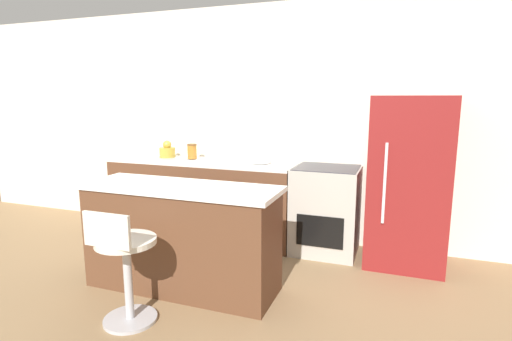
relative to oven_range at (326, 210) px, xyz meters
name	(u,v)px	position (x,y,z in m)	size (l,w,h in m)	color
ground_plane	(217,248)	(-1.10, -0.31, -0.45)	(14.00, 14.00, 0.00)	#8E704C
wall_back	(239,123)	(-1.10, 0.32, 0.85)	(8.00, 0.06, 2.60)	silver
back_counter	(203,198)	(-1.43, 0.00, 0.00)	(2.17, 0.58, 0.90)	brown
kitchen_island	(182,237)	(-0.98, -1.22, 0.00)	(1.66, 0.56, 0.89)	brown
oven_range	(326,210)	(0.00, 0.00, 0.00)	(0.66, 0.60, 0.90)	#B7B2A8
refrigerator	(408,182)	(0.77, -0.03, 0.36)	(0.71, 0.67, 1.61)	maroon
stool_chair	(125,265)	(-1.08, -1.84, -0.01)	(0.42, 0.42, 0.86)	#B7B7BC
kettle	(167,151)	(-1.90, 0.04, 0.53)	(0.19, 0.19, 0.20)	#B29333
mixing_bowl	(261,159)	(-0.73, 0.04, 0.49)	(0.23, 0.23, 0.08)	white
canister_jar	(192,151)	(-1.57, 0.04, 0.54)	(0.11, 0.11, 0.17)	#9E6623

